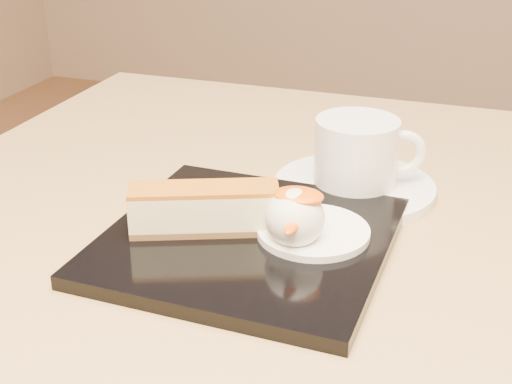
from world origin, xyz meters
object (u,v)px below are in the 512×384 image
at_px(ice_cream_scoop, 295,218).
at_px(coffee_cup, 358,151).
at_px(dessert_plate, 248,240).
at_px(saucer, 354,188).
at_px(cheesecake, 204,209).

xyz_separation_m(ice_cream_scoop, coffee_cup, (0.02, 0.13, 0.01)).
bearing_deg(dessert_plate, ice_cream_scoop, -7.13).
bearing_deg(dessert_plate, coffee_cup, 64.72).
distance_m(dessert_plate, saucer, 0.14).
xyz_separation_m(saucer, coffee_cup, (0.00, 0.00, 0.04)).
xyz_separation_m(dessert_plate, saucer, (0.06, 0.13, -0.00)).
distance_m(ice_cream_scoop, coffee_cup, 0.14).
distance_m(saucer, coffee_cup, 0.04).
bearing_deg(coffee_cup, saucer, 180.00).
bearing_deg(saucer, coffee_cup, 16.13).
height_order(dessert_plate, ice_cream_scoop, ice_cream_scoop).
bearing_deg(cheesecake, coffee_cup, 32.28).
xyz_separation_m(cheesecake, saucer, (0.09, 0.13, -0.03)).
bearing_deg(cheesecake, ice_cream_scoop, -22.17).
bearing_deg(saucer, cheesecake, -125.13).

